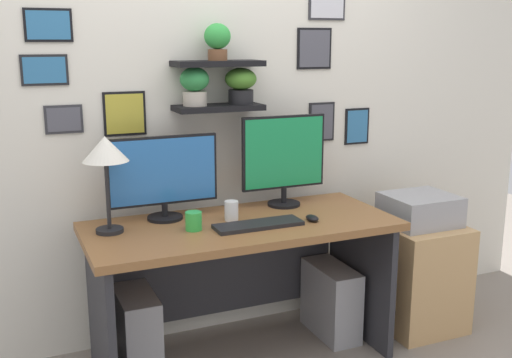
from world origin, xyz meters
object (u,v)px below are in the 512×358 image
drawer_cabinet (416,274)px  computer_tower_right (331,300)px  coffee_mug (194,221)px  desk (238,259)px  computer_tower_left (137,331)px  monitor_right (284,157)px  desk_lamp (106,155)px  computer_mouse (312,218)px  monitor_left (163,175)px  pen_cup (231,211)px  printer (420,209)px  keyboard (258,225)px

drawer_cabinet → computer_tower_right: bearing=170.8°
coffee_mug → drawer_cabinet: size_ratio=0.15×
desk → computer_tower_right: size_ratio=3.83×
computer_tower_left → computer_tower_right: bearing=-2.9°
monitor_right → coffee_mug: (-0.59, -0.24, -0.22)m
desk → desk_lamp: (-0.63, 0.05, 0.59)m
computer_mouse → desk_lamp: desk_lamp is taller
monitor_left → drawer_cabinet: 1.59m
monitor_right → computer_tower_left: size_ratio=1.19×
coffee_mug → computer_tower_left: (-0.27, 0.14, -0.59)m
desk_lamp → computer_tower_left: desk_lamp is taller
computer_mouse → computer_tower_right: 0.63m
desk → pen_cup: (-0.03, 0.00, 0.26)m
monitor_right → computer_tower_right: size_ratio=1.22×
monitor_right → pen_cup: (-0.37, -0.16, -0.22)m
desk_lamp → drawer_cabinet: 1.91m
computer_mouse → coffee_mug: bearing=171.1°
coffee_mug → computer_tower_right: 1.02m
monitor_left → pen_cup: size_ratio=5.62×
monitor_right → coffee_mug: 0.68m
computer_mouse → printer: printer is taller
desk → monitor_left: bearing=154.0°
monitor_right → desk_lamp: monitor_right is taller
keyboard → computer_mouse: 0.29m
monitor_left → computer_mouse: bearing=-26.3°
keyboard → computer_mouse: (0.29, -0.02, 0.01)m
monitor_right → keyboard: size_ratio=1.13×
computer_mouse → pen_cup: bearing=155.0°
printer → pen_cup: bearing=176.1°
computer_mouse → keyboard: bearing=176.2°
desk_lamp → computer_tower_left: (0.11, 0.02, -0.92)m
desk → coffee_mug: 0.37m
monitor_left → desk: bearing=-26.0°
computer_mouse → pen_cup: pen_cup is taller
monitor_right → printer: (0.75, -0.24, -0.32)m
monitor_left → pen_cup: monitor_left is taller
desk_lamp → pen_cup: size_ratio=4.61×
desk → monitor_left: monitor_left is taller
monitor_right → computer_mouse: 0.42m
computer_mouse → drawer_cabinet: bearing=7.4°
monitor_left → printer: 1.47m
desk → coffee_mug: coffee_mug is taller
desk → desk_lamp: bearing=175.8°
desk → computer_tower_left: (-0.53, 0.07, -0.33)m
computer_mouse → drawer_cabinet: 0.88m
desk → monitor_right: monitor_right is taller
pen_cup → coffee_mug: bearing=-160.5°
computer_mouse → computer_tower_left: bearing=164.7°
pen_cup → computer_tower_left: (-0.49, 0.06, -0.59)m
keyboard → drawer_cabinet: size_ratio=0.71×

